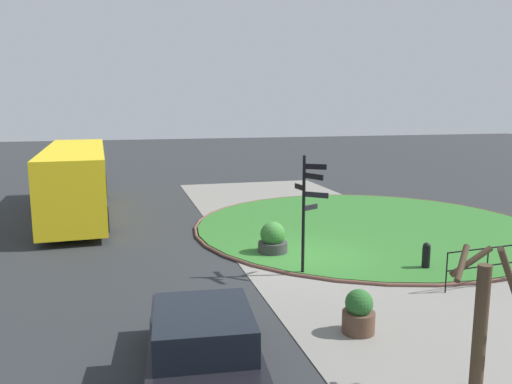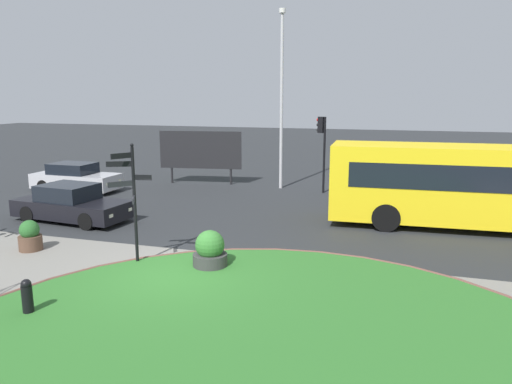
{
  "view_description": "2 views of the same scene",
  "coord_description": "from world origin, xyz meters",
  "px_view_note": "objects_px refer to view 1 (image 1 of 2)",
  "views": [
    {
      "loc": [
        -14.5,
        5.51,
        4.81
      ],
      "look_at": [
        2.54,
        0.98,
        1.78
      ],
      "focal_mm": 35.27,
      "sensor_mm": 36.0,
      "label": 1
    },
    {
      "loc": [
        5.63,
        -11.0,
        4.74
      ],
      "look_at": [
        1.97,
        1.06,
        2.23
      ],
      "focal_mm": 33.99,
      "sensor_mm": 36.0,
      "label": 2
    }
  ],
  "objects_px": {
    "bollard_foreground": "(426,256)",
    "planter_kerbside": "(273,240)",
    "car_near_lane": "(203,350)",
    "planter_near_signpost": "(359,313)",
    "street_tree_bare": "(486,316)",
    "bus_yellow": "(76,179)",
    "signpost_directional": "(306,205)"
  },
  "relations": [
    {
      "from": "planter_near_signpost",
      "to": "street_tree_bare",
      "type": "height_order",
      "value": "street_tree_bare"
    },
    {
      "from": "bus_yellow",
      "to": "planter_kerbside",
      "type": "height_order",
      "value": "bus_yellow"
    },
    {
      "from": "bollard_foreground",
      "to": "bus_yellow",
      "type": "height_order",
      "value": "bus_yellow"
    },
    {
      "from": "signpost_directional",
      "to": "bus_yellow",
      "type": "bearing_deg",
      "value": 34.15
    },
    {
      "from": "car_near_lane",
      "to": "street_tree_bare",
      "type": "height_order",
      "value": "street_tree_bare"
    },
    {
      "from": "bollard_foreground",
      "to": "planter_kerbside",
      "type": "relative_size",
      "value": 0.77
    },
    {
      "from": "planter_kerbside",
      "to": "signpost_directional",
      "type": "bearing_deg",
      "value": -171.47
    },
    {
      "from": "car_near_lane",
      "to": "planter_near_signpost",
      "type": "xyz_separation_m",
      "value": [
        1.15,
        -3.52,
        -0.2
      ]
    },
    {
      "from": "signpost_directional",
      "to": "bus_yellow",
      "type": "relative_size",
      "value": 0.3
    },
    {
      "from": "car_near_lane",
      "to": "street_tree_bare",
      "type": "xyz_separation_m",
      "value": [
        -1.54,
        -4.42,
        0.77
      ]
    },
    {
      "from": "signpost_directional",
      "to": "bollard_foreground",
      "type": "bearing_deg",
      "value": -98.15
    },
    {
      "from": "bollard_foreground",
      "to": "bus_yellow",
      "type": "bearing_deg",
      "value": 44.37
    },
    {
      "from": "planter_near_signpost",
      "to": "planter_kerbside",
      "type": "distance_m",
      "value": 5.97
    },
    {
      "from": "planter_kerbside",
      "to": "street_tree_bare",
      "type": "relative_size",
      "value": 0.4
    },
    {
      "from": "car_near_lane",
      "to": "planter_near_signpost",
      "type": "distance_m",
      "value": 3.71
    },
    {
      "from": "planter_near_signpost",
      "to": "planter_kerbside",
      "type": "height_order",
      "value": "planter_kerbside"
    },
    {
      "from": "bollard_foreground",
      "to": "street_tree_bare",
      "type": "height_order",
      "value": "street_tree_bare"
    },
    {
      "from": "bollard_foreground",
      "to": "planter_near_signpost",
      "type": "height_order",
      "value": "planter_near_signpost"
    },
    {
      "from": "bus_yellow",
      "to": "bollard_foreground",
      "type": "bearing_deg",
      "value": -138.02
    },
    {
      "from": "bollard_foreground",
      "to": "bus_yellow",
      "type": "xyz_separation_m",
      "value": [
        10.78,
        10.55,
        1.18
      ]
    },
    {
      "from": "planter_near_signpost",
      "to": "planter_kerbside",
      "type": "xyz_separation_m",
      "value": [
        5.97,
        0.12,
        0.05
      ]
    },
    {
      "from": "bus_yellow",
      "to": "planter_near_signpost",
      "type": "xyz_separation_m",
      "value": [
        -14.06,
        -6.76,
        -1.17
      ]
    },
    {
      "from": "bus_yellow",
      "to": "street_tree_bare",
      "type": "height_order",
      "value": "bus_yellow"
    },
    {
      "from": "bollard_foreground",
      "to": "planter_kerbside",
      "type": "bearing_deg",
      "value": 55.48
    },
    {
      "from": "bollard_foreground",
      "to": "planter_near_signpost",
      "type": "relative_size",
      "value": 0.88
    },
    {
      "from": "planter_near_signpost",
      "to": "bollard_foreground",
      "type": "bearing_deg",
      "value": -49.11
    },
    {
      "from": "planter_near_signpost",
      "to": "street_tree_bare",
      "type": "xyz_separation_m",
      "value": [
        -2.69,
        -0.91,
        0.97
      ]
    },
    {
      "from": "planter_near_signpost",
      "to": "bus_yellow",
      "type": "bearing_deg",
      "value": 25.66
    },
    {
      "from": "bollard_foreground",
      "to": "bus_yellow",
      "type": "distance_m",
      "value": 15.13
    },
    {
      "from": "car_near_lane",
      "to": "planter_near_signpost",
      "type": "relative_size",
      "value": 4.79
    },
    {
      "from": "planter_kerbside",
      "to": "street_tree_bare",
      "type": "xyz_separation_m",
      "value": [
        -8.66,
        -1.02,
        0.92
      ]
    },
    {
      "from": "signpost_directional",
      "to": "planter_kerbside",
      "type": "bearing_deg",
      "value": 8.53
    }
  ]
}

